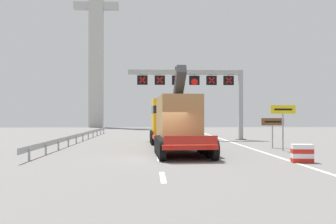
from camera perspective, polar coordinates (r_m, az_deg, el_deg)
The scene contains 10 objects.
ground at distance 20.12m, azimuth -0.17°, elevation -7.13°, with size 112.00×112.00×0.00m, color slate.
lane_markings at distance 38.97m, azimuth -2.01°, elevation -3.97°, with size 0.20×52.45×0.01m.
edge_line_right at distance 32.83m, azimuth 9.80°, elevation -4.59°, with size 0.20×63.00×0.01m, color silver.
overhead_lane_gantry at distance 36.31m, azimuth 4.77°, elevation 4.38°, with size 11.28×0.90×7.01m.
heavy_haul_truck_red at distance 26.51m, azimuth 0.86°, elevation -1.25°, with size 3.53×14.15×5.30m.
exit_sign_yellow at distance 25.74m, azimuth 17.04°, elevation -0.58°, with size 1.65×0.15×2.99m.
tourist_info_sign_brown at distance 27.97m, azimuth 15.57°, elevation -1.90°, with size 1.63×0.15×2.14m.
crash_barrier_striped at distance 19.63m, azimuth 19.67°, elevation -5.94°, with size 1.05×0.61×0.90m.
guardrail_left at distance 35.38m, azimuth -12.86°, elevation -3.39°, with size 0.13×33.63×0.76m.
bridge_pylon_distant at distance 79.58m, azimuth -10.82°, elevation 12.47°, with size 9.00×2.00×39.77m.
Camera 1 is at (-0.88, -19.97, 2.28)m, focal length 40.22 mm.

